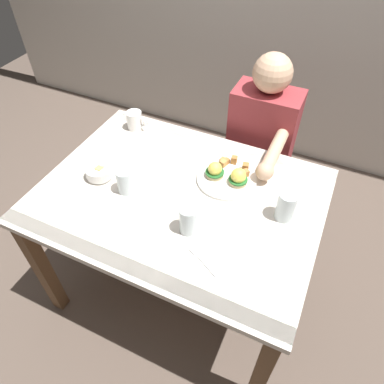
% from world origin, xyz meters
% --- Properties ---
extents(ground_plane, '(6.00, 6.00, 0.00)m').
position_xyz_m(ground_plane, '(0.00, 0.00, 0.00)').
color(ground_plane, brown).
extents(dining_table, '(1.20, 0.90, 0.74)m').
position_xyz_m(dining_table, '(0.00, 0.00, 0.63)').
color(dining_table, silver).
rests_on(dining_table, ground_plane).
extents(eggs_benedict_plate, '(0.27, 0.27, 0.09)m').
position_xyz_m(eggs_benedict_plate, '(0.16, 0.17, 0.76)').
color(eggs_benedict_plate, white).
rests_on(eggs_benedict_plate, dining_table).
extents(fruit_bowl, '(0.12, 0.12, 0.06)m').
position_xyz_m(fruit_bowl, '(-0.37, -0.05, 0.77)').
color(fruit_bowl, white).
rests_on(fruit_bowl, dining_table).
extents(coffee_mug, '(0.11, 0.08, 0.09)m').
position_xyz_m(coffee_mug, '(-0.42, 0.34, 0.79)').
color(coffee_mug, white).
rests_on(coffee_mug, dining_table).
extents(fork, '(0.14, 0.09, 0.00)m').
position_xyz_m(fork, '(0.22, -0.26, 0.74)').
color(fork, silver).
rests_on(fork, dining_table).
extents(water_glass_near, '(0.07, 0.07, 0.11)m').
position_xyz_m(water_glass_near, '(-0.22, -0.07, 0.79)').
color(water_glass_near, silver).
rests_on(water_glass_near, dining_table).
extents(water_glass_far, '(0.08, 0.08, 0.13)m').
position_xyz_m(water_glass_far, '(0.44, 0.07, 0.80)').
color(water_glass_far, silver).
rests_on(water_glass_far, dining_table).
extents(water_glass_extra, '(0.07, 0.07, 0.12)m').
position_xyz_m(water_glass_extra, '(0.12, -0.16, 0.79)').
color(water_glass_extra, silver).
rests_on(water_glass_extra, dining_table).
extents(diner_person, '(0.34, 0.54, 1.14)m').
position_xyz_m(diner_person, '(0.19, 0.60, 0.65)').
color(diner_person, '#33333D').
rests_on(diner_person, ground_plane).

